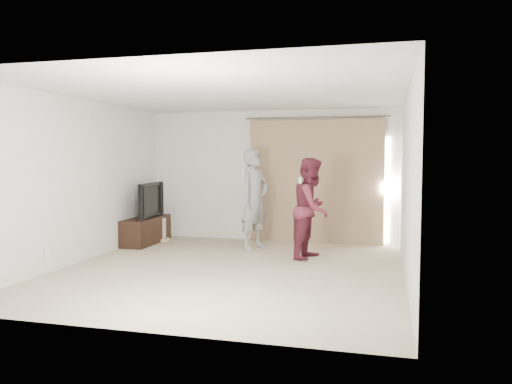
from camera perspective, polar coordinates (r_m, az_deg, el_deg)
floor at (r=7.52m, az=-2.98°, el=-8.86°), size 5.50×5.50×0.00m
wall_back at (r=10.00m, az=1.74°, el=1.86°), size 5.00×0.04×2.60m
wall_left at (r=8.44m, az=-19.43°, el=1.23°), size 0.04×5.50×2.60m
ceiling at (r=7.39m, az=-3.05°, el=11.20°), size 5.00×5.50×0.01m
curtain at (r=9.77m, az=6.88°, el=1.21°), size 2.80×0.11×2.46m
tv_console at (r=9.93m, az=-12.46°, el=-4.32°), size 0.45×1.31×0.50m
tv at (r=9.87m, az=-12.51°, el=-0.92°), size 0.27×1.19×0.68m
scratching_post at (r=10.16m, az=-10.78°, el=-4.49°), size 0.34×0.34×0.46m
person_man at (r=9.05m, az=-0.16°, el=-0.84°), size 0.68×0.79×1.82m
person_woman at (r=8.28m, az=6.38°, el=-1.85°), size 0.79×0.92×1.67m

